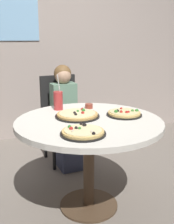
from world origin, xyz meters
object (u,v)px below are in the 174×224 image
diner_child (66,122)px  pizza_cheese (124,113)px  dining_table (89,133)px  chair_wooden (61,114)px  pizza_pepperoni (83,132)px  soda_cup (58,100)px  sauce_bowl (89,106)px  pizza_veggie (77,115)px

diner_child → pizza_cheese: 0.90m
dining_table → chair_wooden: bearing=90.6°
pizza_pepperoni → soda_cup: size_ratio=0.99×
dining_table → sauce_bowl: sauce_bowl is taller
pizza_pepperoni → sauce_bowl: 0.69m
pizza_veggie → pizza_pepperoni: (-0.07, -0.41, 0.00)m
diner_child → soda_cup: diner_child is taller
pizza_cheese → sauce_bowl: 0.37m
diner_child → pizza_pepperoni: bearing=-97.2°
diner_child → sauce_bowl: size_ratio=15.46×
diner_child → pizza_veggie: bearing=-95.5°
pizza_pepperoni → pizza_veggie: bearing=79.7°
dining_table → sauce_bowl: 0.38m
pizza_cheese → sauce_bowl: pizza_cheese is taller
diner_child → soda_cup: (-0.17, -0.46, 0.35)m
chair_wooden → pizza_veggie: (-0.05, -0.91, 0.24)m
dining_table → diner_child: 0.85m
diner_child → pizza_pepperoni: size_ratio=3.57×
sauce_bowl → diner_child: bearing=101.4°
chair_wooden → diner_child: size_ratio=0.88×
soda_cup → sauce_bowl: 0.28m
diner_child → sauce_bowl: bearing=-78.6°
pizza_veggie → soda_cup: bearing=110.3°
soda_cup → sauce_bowl: (0.27, -0.03, -0.06)m
dining_table → pizza_cheese: pizza_cheese is taller
pizza_veggie → chair_wooden: bearing=86.8°
pizza_cheese → soda_cup: bearing=144.2°
pizza_cheese → pizza_pepperoni: 0.56m
dining_table → diner_child: diner_child is taller
sauce_bowl → chair_wooden: bearing=99.9°
pizza_cheese → pizza_veggie: bearing=169.2°
dining_table → chair_wooden: (-0.01, 1.02, -0.11)m
dining_table → pizza_pepperoni: pizza_pepperoni is taller
pizza_pepperoni → sauce_bowl: bearing=69.3°
chair_wooden → sauce_bowl: 0.72m
sauce_bowl → pizza_cheese: bearing=-56.5°
chair_wooden → sauce_bowl: chair_wooden is taller
pizza_veggie → pizza_cheese: 0.38m
soda_cup → sauce_bowl: bearing=-7.1°
pizza_cheese → chair_wooden: bearing=108.2°
pizza_pepperoni → sauce_bowl: pizza_pepperoni is taller
chair_wooden → pizza_pepperoni: 1.35m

